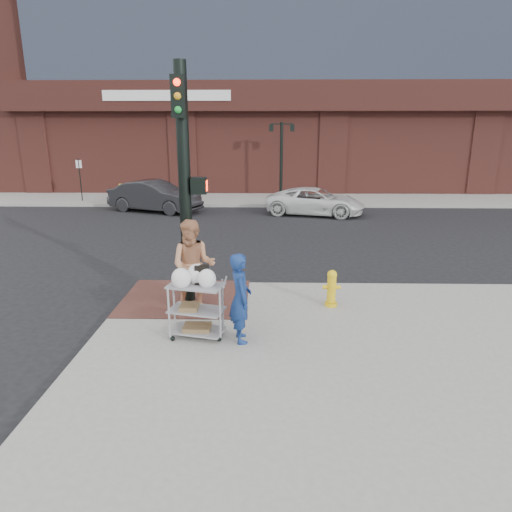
{
  "coord_description": "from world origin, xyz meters",
  "views": [
    {
      "loc": [
        1.21,
        -8.75,
        3.87
      ],
      "look_at": [
        1.0,
        0.54,
        1.25
      ],
      "focal_mm": 32.0,
      "sensor_mm": 36.0,
      "label": 1
    }
  ],
  "objects_px": {
    "sedan_dark": "(155,196)",
    "lamp_post": "(281,152)",
    "minivan_white": "(315,201)",
    "traffic_signal_pole": "(185,179)",
    "utility_cart": "(196,305)",
    "fire_hydrant": "(332,288)",
    "pedestrian_tan": "(193,266)",
    "woman_blue": "(240,298)"
  },
  "relations": [
    {
      "from": "sedan_dark",
      "to": "minivan_white",
      "type": "height_order",
      "value": "sedan_dark"
    },
    {
      "from": "woman_blue",
      "to": "sedan_dark",
      "type": "bearing_deg",
      "value": 6.95
    },
    {
      "from": "fire_hydrant",
      "to": "traffic_signal_pole",
      "type": "bearing_deg",
      "value": 174.98
    },
    {
      "from": "pedestrian_tan",
      "to": "utility_cart",
      "type": "xyz_separation_m",
      "value": [
        0.24,
        -1.3,
        -0.35
      ]
    },
    {
      "from": "lamp_post",
      "to": "minivan_white",
      "type": "distance_m",
      "value": 4.66
    },
    {
      "from": "woman_blue",
      "to": "sedan_dark",
      "type": "relative_size",
      "value": 0.37
    },
    {
      "from": "traffic_signal_pole",
      "to": "minivan_white",
      "type": "bearing_deg",
      "value": 70.75
    },
    {
      "from": "sedan_dark",
      "to": "minivan_white",
      "type": "distance_m",
      "value": 7.57
    },
    {
      "from": "traffic_signal_pole",
      "to": "woman_blue",
      "type": "relative_size",
      "value": 3.06
    },
    {
      "from": "pedestrian_tan",
      "to": "woman_blue",
      "type": "bearing_deg",
      "value": -51.45
    },
    {
      "from": "traffic_signal_pole",
      "to": "sedan_dark",
      "type": "height_order",
      "value": "traffic_signal_pole"
    },
    {
      "from": "traffic_signal_pole",
      "to": "utility_cart",
      "type": "distance_m",
      "value": 2.79
    },
    {
      "from": "lamp_post",
      "to": "sedan_dark",
      "type": "xyz_separation_m",
      "value": [
        -6.07,
        -3.29,
        -1.89
      ]
    },
    {
      "from": "minivan_white",
      "to": "fire_hydrant",
      "type": "relative_size",
      "value": 5.48
    },
    {
      "from": "traffic_signal_pole",
      "to": "fire_hydrant",
      "type": "bearing_deg",
      "value": -5.02
    },
    {
      "from": "minivan_white",
      "to": "fire_hydrant",
      "type": "height_order",
      "value": "minivan_white"
    },
    {
      "from": "minivan_white",
      "to": "lamp_post",
      "type": "bearing_deg",
      "value": 34.79
    },
    {
      "from": "woman_blue",
      "to": "minivan_white",
      "type": "xyz_separation_m",
      "value": [
        2.7,
        13.25,
        -0.35
      ]
    },
    {
      "from": "sedan_dark",
      "to": "utility_cart",
      "type": "relative_size",
      "value": 3.28
    },
    {
      "from": "traffic_signal_pole",
      "to": "pedestrian_tan",
      "type": "distance_m",
      "value": 1.8
    },
    {
      "from": "lamp_post",
      "to": "fire_hydrant",
      "type": "relative_size",
      "value": 4.94
    },
    {
      "from": "fire_hydrant",
      "to": "utility_cart",
      "type": "bearing_deg",
      "value": -149.95
    },
    {
      "from": "minivan_white",
      "to": "woman_blue",
      "type": "bearing_deg",
      "value": -177.05
    },
    {
      "from": "pedestrian_tan",
      "to": "utility_cart",
      "type": "bearing_deg",
      "value": -76.97
    },
    {
      "from": "lamp_post",
      "to": "traffic_signal_pole",
      "type": "xyz_separation_m",
      "value": [
        -2.48,
        -15.23,
        0.21
      ]
    },
    {
      "from": "woman_blue",
      "to": "sedan_dark",
      "type": "height_order",
      "value": "woman_blue"
    },
    {
      "from": "sedan_dark",
      "to": "minivan_white",
      "type": "bearing_deg",
      "value": -73.78
    },
    {
      "from": "pedestrian_tan",
      "to": "lamp_post",
      "type": "bearing_deg",
      "value": 84.18
    },
    {
      "from": "lamp_post",
      "to": "minivan_white",
      "type": "bearing_deg",
      "value": -69.67
    },
    {
      "from": "pedestrian_tan",
      "to": "fire_hydrant",
      "type": "relative_size",
      "value": 2.38
    },
    {
      "from": "pedestrian_tan",
      "to": "fire_hydrant",
      "type": "bearing_deg",
      "value": 7.35
    },
    {
      "from": "sedan_dark",
      "to": "lamp_post",
      "type": "bearing_deg",
      "value": -40.36
    },
    {
      "from": "lamp_post",
      "to": "utility_cart",
      "type": "distance_m",
      "value": 17.27
    },
    {
      "from": "pedestrian_tan",
      "to": "fire_hydrant",
      "type": "xyz_separation_m",
      "value": [
        2.91,
        0.25,
        -0.55
      ]
    },
    {
      "from": "pedestrian_tan",
      "to": "minivan_white",
      "type": "height_order",
      "value": "pedestrian_tan"
    },
    {
      "from": "woman_blue",
      "to": "utility_cart",
      "type": "height_order",
      "value": "woman_blue"
    },
    {
      "from": "woman_blue",
      "to": "traffic_signal_pole",
      "type": "bearing_deg",
      "value": 19.96
    },
    {
      "from": "traffic_signal_pole",
      "to": "sedan_dark",
      "type": "xyz_separation_m",
      "value": [
        -3.6,
        11.93,
        -2.1
      ]
    },
    {
      "from": "woman_blue",
      "to": "sedan_dark",
      "type": "distance_m",
      "value": 14.72
    },
    {
      "from": "traffic_signal_pole",
      "to": "utility_cart",
      "type": "bearing_deg",
      "value": -76.79
    },
    {
      "from": "sedan_dark",
      "to": "utility_cart",
      "type": "distance_m",
      "value": 14.33
    },
    {
      "from": "traffic_signal_pole",
      "to": "woman_blue",
      "type": "xyz_separation_m",
      "value": [
        1.24,
        -1.97,
        -1.86
      ]
    }
  ]
}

